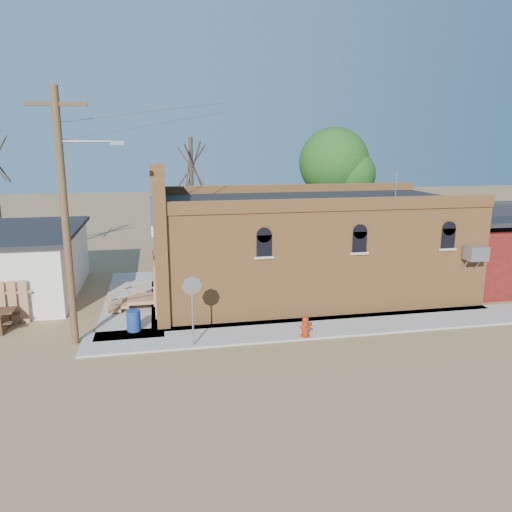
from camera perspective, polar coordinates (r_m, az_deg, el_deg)
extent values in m
plane|color=olive|center=(18.97, 5.16, -9.40)|extent=(120.00, 120.00, 0.00)
cube|color=#9E9991|center=(20.19, 8.56, -7.97)|extent=(19.00, 2.20, 0.08)
cube|color=#9E9991|center=(23.93, -13.76, -4.87)|extent=(2.60, 10.00, 0.08)
cube|color=#B37036|center=(23.92, 6.16, 0.90)|extent=(14.00, 7.00, 4.50)
cube|color=black|center=(23.56, 6.29, 6.38)|extent=(13.80, 6.80, 0.12)
cube|color=#B37036|center=(22.72, -10.91, 1.78)|extent=(0.50, 7.40, 5.80)
cube|color=navy|center=(21.35, -11.80, 4.04)|extent=(0.08, 1.10, 1.56)
cube|color=#96969C|center=(23.06, 23.84, 0.31)|extent=(0.85, 0.65, 0.60)
cube|color=#51110D|center=(28.35, 24.78, 0.31)|extent=(5.00, 6.00, 3.20)
cylinder|color=#543521|center=(18.48, -20.95, 3.71)|extent=(0.26, 0.26, 9.00)
cube|color=#543521|center=(18.33, -21.95, 15.82)|extent=(2.00, 0.12, 0.12)
cylinder|color=#96969C|center=(18.16, -18.78, 12.30)|extent=(1.80, 0.08, 0.08)
cube|color=#96969C|center=(18.06, -15.55, 12.35)|extent=(0.45, 0.22, 0.14)
cylinder|color=#443326|center=(30.09, -7.31, 6.19)|extent=(0.24, 0.24, 7.50)
cylinder|color=#443326|center=(32.53, 8.74, 5.57)|extent=(0.28, 0.28, 6.30)
sphere|color=#1D4914|center=(32.30, 8.91, 10.51)|extent=(4.40, 4.40, 4.40)
cylinder|color=#9E2509|center=(18.97, 5.64, -9.04)|extent=(0.39, 0.39, 0.07)
cylinder|color=#9E2509|center=(18.85, 5.66, -8.09)|extent=(0.27, 0.27, 0.61)
sphere|color=#9E2509|center=(18.74, 5.68, -7.20)|extent=(0.24, 0.24, 0.24)
cylinder|color=#9E2509|center=(18.71, 5.80, -8.24)|extent=(0.13, 0.14, 0.11)
cylinder|color=#9E2509|center=(18.80, 5.21, -8.12)|extent=(0.14, 0.13, 0.11)
cylinder|color=#9E2509|center=(18.89, 6.11, -8.04)|extent=(0.14, 0.13, 0.11)
cylinder|color=#96969C|center=(17.86, -7.26, -6.62)|extent=(0.08, 0.08, 2.33)
cylinder|color=#96969C|center=(17.52, -7.35, -3.38)|extent=(0.70, 0.07, 0.70)
cylinder|color=red|center=(17.56, -7.36, -3.34)|extent=(0.70, 0.07, 0.70)
cylinder|color=navy|center=(19.86, -13.80, -7.19)|extent=(0.70, 0.70, 0.81)
cube|color=#442B1B|center=(21.96, -26.59, -6.58)|extent=(0.08, 1.49, 0.75)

